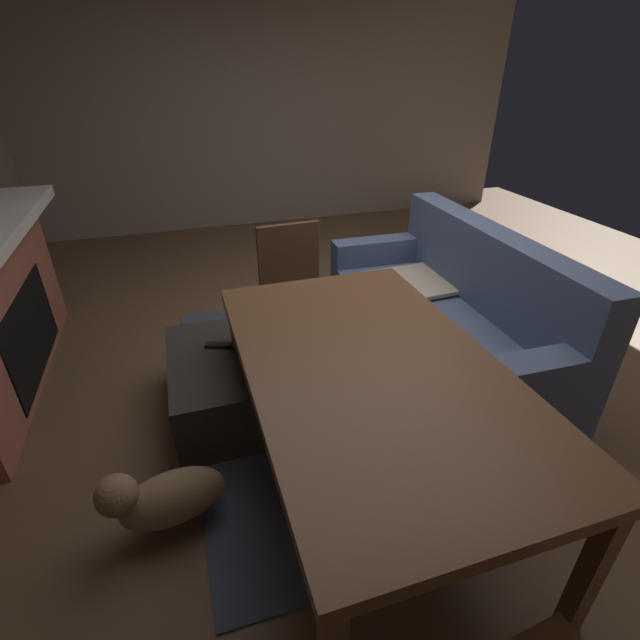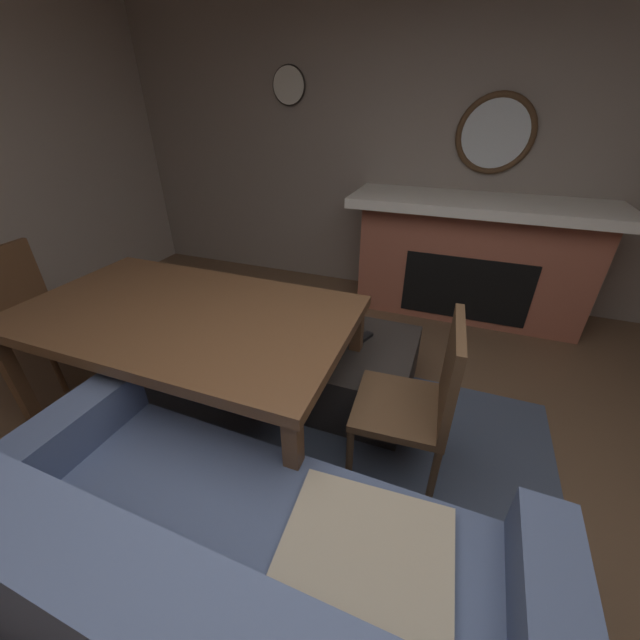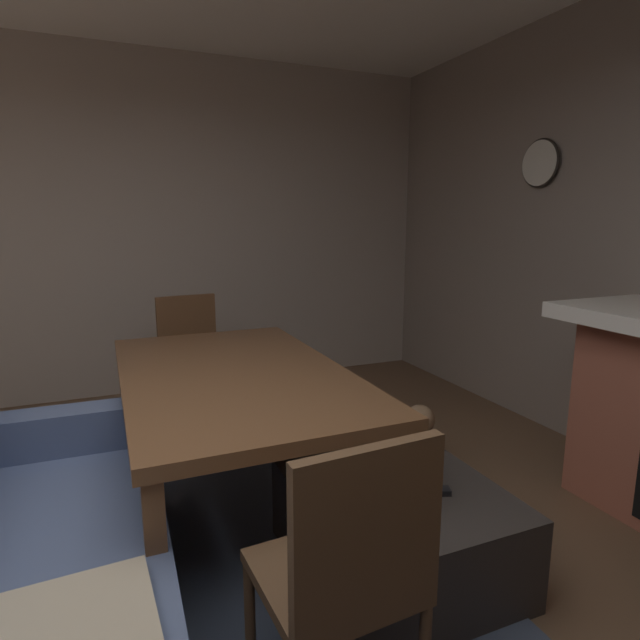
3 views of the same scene
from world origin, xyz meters
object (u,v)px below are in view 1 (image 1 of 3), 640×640
at_px(couch, 445,320).
at_px(dining_table, 371,375).
at_px(ottoman_coffee_table, 241,380).
at_px(dining_chair_west, 294,285).
at_px(small_dog, 164,497).
at_px(tv_remote, 219,345).

xyz_separation_m(couch, dining_table, (0.86, -0.94, 0.34)).
height_order(ottoman_coffee_table, dining_chair_west, dining_chair_west).
height_order(ottoman_coffee_table, small_dog, ottoman_coffee_table).
xyz_separation_m(ottoman_coffee_table, tv_remote, (-0.10, -0.10, 0.21)).
bearing_deg(tv_remote, small_dog, -2.74).
relative_size(couch, ottoman_coffee_table, 2.27).
distance_m(ottoman_coffee_table, small_dog, 0.89).
xyz_separation_m(ottoman_coffee_table, dining_table, (0.79, 0.49, 0.48)).
relative_size(tv_remote, dining_table, 0.09).
xyz_separation_m(couch, dining_chair_west, (-0.47, -0.95, 0.20)).
distance_m(tv_remote, dining_table, 1.10).
height_order(tv_remote, small_dog, tv_remote).
bearing_deg(ottoman_coffee_table, small_dog, -31.68).
bearing_deg(couch, small_dog, -66.50).
bearing_deg(ottoman_coffee_table, couch, 92.87).
bearing_deg(couch, dining_table, -47.67).
distance_m(tv_remote, dining_chair_west, 0.74).
xyz_separation_m(tv_remote, dining_chair_west, (-0.43, 0.59, 0.12)).
relative_size(tv_remote, small_dog, 0.29).
bearing_deg(small_dog, tv_remote, 156.82).
relative_size(couch, small_dog, 3.70).
height_order(couch, dining_table, couch).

